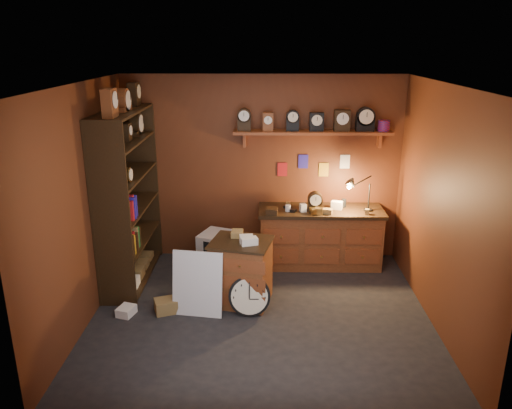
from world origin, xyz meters
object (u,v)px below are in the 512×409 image
object	(u,v)px
shelving_unit	(125,191)
big_round_clock	(249,296)
low_cabinet	(241,270)
workbench	(320,234)

from	to	relation	value
shelving_unit	big_round_clock	bearing A→B (deg)	-29.93
shelving_unit	low_cabinet	xyz separation A→B (m)	(1.55, -0.65, -0.81)
shelving_unit	big_round_clock	size ratio (longest dim) A/B	5.16
big_round_clock	shelving_unit	bearing A→B (deg)	150.07
workbench	big_round_clock	xyz separation A→B (m)	(-0.98, -1.45, -0.23)
workbench	big_round_clock	distance (m)	1.76
shelving_unit	workbench	world-z (taller)	shelving_unit
big_round_clock	workbench	bearing A→B (deg)	56.01
workbench	big_round_clock	size ratio (longest dim) A/B	3.56
low_cabinet	big_round_clock	size ratio (longest dim) A/B	1.82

